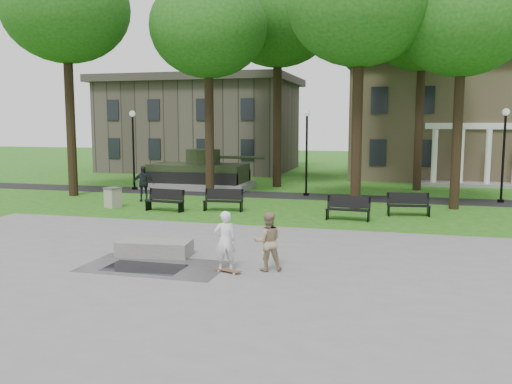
# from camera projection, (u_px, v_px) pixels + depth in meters

# --- Properties ---
(ground) EXTENTS (120.00, 120.00, 0.00)m
(ground) POSITION_uv_depth(u_px,v_px,m) (230.00, 242.00, 18.39)
(ground) COLOR #1A5814
(ground) RESTS_ON ground
(plaza) EXTENTS (22.00, 16.00, 0.02)m
(plaza) POSITION_uv_depth(u_px,v_px,m) (170.00, 284.00, 13.60)
(plaza) COLOR gray
(plaza) RESTS_ON ground
(footpath) EXTENTS (44.00, 2.60, 0.01)m
(footpath) POSITION_uv_depth(u_px,v_px,m) (296.00, 196.00, 29.89)
(footpath) COLOR black
(footpath) RESTS_ON ground
(building_right) EXTENTS (17.00, 12.00, 8.60)m
(building_right) POSITION_uv_depth(u_px,v_px,m) (465.00, 118.00, 40.18)
(building_right) COLOR #9E8460
(building_right) RESTS_ON ground
(building_left) EXTENTS (15.00, 10.00, 7.20)m
(building_left) POSITION_uv_depth(u_px,v_px,m) (201.00, 127.00, 46.14)
(building_left) COLOR #4C443D
(building_left) RESTS_ON ground
(tree_0) EXTENTS (6.80, 6.80, 12.97)m
(tree_0) POSITION_uv_depth(u_px,v_px,m) (66.00, 9.00, 28.81)
(tree_0) COLOR black
(tree_0) RESTS_ON ground
(tree_1) EXTENTS (6.20, 6.20, 11.63)m
(tree_1) POSITION_uv_depth(u_px,v_px,m) (208.00, 28.00, 28.46)
(tree_1) COLOR black
(tree_1) RESTS_ON ground
(tree_2) EXTENTS (6.60, 6.60, 12.16)m
(tree_2) POSITION_uv_depth(u_px,v_px,m) (360.00, 5.00, 24.45)
(tree_2) COLOR black
(tree_2) RESTS_ON ground
(tree_3) EXTENTS (6.00, 6.00, 11.19)m
(tree_3) POSITION_uv_depth(u_px,v_px,m) (463.00, 20.00, 24.34)
(tree_3) COLOR black
(tree_3) RESTS_ON ground
(tree_4) EXTENTS (7.20, 7.20, 13.50)m
(tree_4) POSITION_uv_depth(u_px,v_px,m) (278.00, 17.00, 32.90)
(tree_4) COLOR black
(tree_4) RESTS_ON ground
(tree_5) EXTENTS (6.40, 6.40, 12.44)m
(tree_5) POSITION_uv_depth(u_px,v_px,m) (423.00, 24.00, 31.30)
(tree_5) COLOR black
(tree_5) RESTS_ON ground
(lamp_left) EXTENTS (0.36, 0.36, 4.73)m
(lamp_left) POSITION_uv_depth(u_px,v_px,m) (133.00, 143.00, 32.38)
(lamp_left) COLOR black
(lamp_left) RESTS_ON ground
(lamp_mid) EXTENTS (0.36, 0.36, 4.73)m
(lamp_mid) POSITION_uv_depth(u_px,v_px,m) (307.00, 145.00, 29.69)
(lamp_mid) COLOR black
(lamp_mid) RESTS_ON ground
(lamp_right) EXTENTS (0.36, 0.36, 4.73)m
(lamp_right) POSITION_uv_depth(u_px,v_px,m) (504.00, 147.00, 27.13)
(lamp_right) COLOR black
(lamp_right) RESTS_ON ground
(tank_monument) EXTENTS (7.45, 3.40, 2.40)m
(tank_monument) POSITION_uv_depth(u_px,v_px,m) (199.00, 174.00, 33.35)
(tank_monument) COLOR gray
(tank_monument) RESTS_ON ground
(puddle) EXTENTS (2.20, 1.20, 0.00)m
(puddle) POSITION_uv_depth(u_px,v_px,m) (144.00, 268.00, 15.08)
(puddle) COLOR black
(puddle) RESTS_ON plaza
(concrete_block) EXTENTS (2.29, 1.23, 0.45)m
(concrete_block) POSITION_uv_depth(u_px,v_px,m) (155.00, 248.00, 16.48)
(concrete_block) COLOR gray
(concrete_block) RESTS_ON plaza
(skateboard) EXTENTS (0.80, 0.45, 0.07)m
(skateboard) POSITION_uv_depth(u_px,v_px,m) (228.00, 271.00, 14.61)
(skateboard) COLOR brown
(skateboard) RESTS_ON plaza
(skateboarder) EXTENTS (0.72, 0.64, 1.65)m
(skateboarder) POSITION_uv_depth(u_px,v_px,m) (225.00, 241.00, 14.69)
(skateboarder) COLOR white
(skateboarder) RESTS_ON plaza
(friend_watching) EXTENTS (0.96, 0.86, 1.62)m
(friend_watching) POSITION_uv_depth(u_px,v_px,m) (268.00, 241.00, 14.71)
(friend_watching) COLOR #9D8665
(friend_watching) RESTS_ON plaza
(pedestrian_walker) EXTENTS (1.16, 0.78, 1.83)m
(pedestrian_walker) POSITION_uv_depth(u_px,v_px,m) (143.00, 184.00, 27.85)
(pedestrian_walker) COLOR black
(pedestrian_walker) RESTS_ON ground
(park_bench_0) EXTENTS (1.84, 0.70, 1.00)m
(park_bench_0) POSITION_uv_depth(u_px,v_px,m) (165.00, 200.00, 24.80)
(park_bench_0) COLOR black
(park_bench_0) RESTS_ON ground
(park_bench_1) EXTENTS (1.83, 0.67, 1.00)m
(park_bench_1) POSITION_uv_depth(u_px,v_px,m) (224.00, 199.00, 24.84)
(park_bench_1) COLOR black
(park_bench_1) RESTS_ON ground
(park_bench_2) EXTENTS (1.83, 0.64, 1.00)m
(park_bench_2) POSITION_uv_depth(u_px,v_px,m) (348.00, 208.00, 22.47)
(park_bench_2) COLOR black
(park_bench_2) RESTS_ON ground
(park_bench_3) EXTENTS (1.85, 0.78, 1.00)m
(park_bench_3) POSITION_uv_depth(u_px,v_px,m) (409.00, 204.00, 23.53)
(park_bench_3) COLOR black
(park_bench_3) RESTS_ON ground
(trash_bin) EXTENTS (0.85, 0.85, 0.96)m
(trash_bin) POSITION_uv_depth(u_px,v_px,m) (113.00, 197.00, 25.83)
(trash_bin) COLOR #A09983
(trash_bin) RESTS_ON ground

